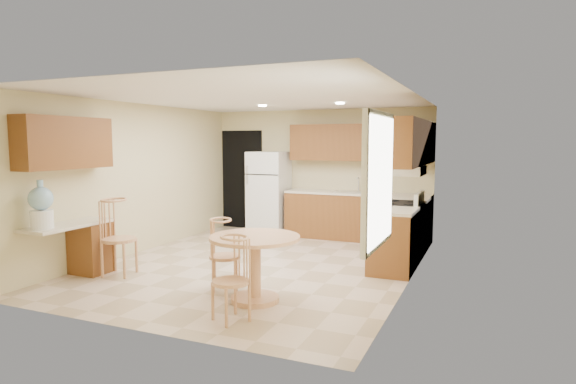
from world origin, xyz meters
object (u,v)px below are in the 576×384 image
at_px(water_crock, 41,207).
at_px(chair_table_b, 226,273).
at_px(refrigerator, 269,193).
at_px(dining_table, 255,259).
at_px(chair_desk, 113,231).
at_px(chair_table_a, 221,249).
at_px(stove, 401,231).

bearing_deg(water_crock, chair_table_b, -3.02).
relative_size(refrigerator, dining_table, 1.58).
relative_size(chair_table_b, chair_desk, 0.83).
height_order(chair_table_a, chair_desk, chair_desk).
distance_m(chair_desk, water_crock, 0.96).
bearing_deg(chair_table_b, chair_table_a, -27.25).
distance_m(dining_table, chair_desk, 2.27).
relative_size(chair_table_a, chair_table_b, 1.01).
height_order(refrigerator, stove, refrigerator).
distance_m(stove, chair_desk, 4.30).
distance_m(refrigerator, water_crock, 4.62).
height_order(stove, chair_table_a, stove).
relative_size(refrigerator, water_crock, 2.69).
xyz_separation_m(stove, chair_table_a, (-1.76, -2.52, 0.08)).
xyz_separation_m(refrigerator, water_crock, (-1.05, -4.49, 0.22)).
relative_size(chair_desk, water_crock, 1.72).
relative_size(dining_table, chair_table_a, 1.18).
bearing_deg(chair_table_b, refrigerator, -40.70).
bearing_deg(stove, dining_table, -114.27).
xyz_separation_m(chair_table_a, water_crock, (-2.16, -0.75, 0.50)).
bearing_deg(refrigerator, chair_table_a, -73.41).
height_order(chair_table_b, water_crock, water_crock).
xyz_separation_m(dining_table, water_crock, (-2.71, -0.59, 0.54)).
bearing_deg(chair_table_b, water_crock, 26.00).
xyz_separation_m(chair_table_a, chair_desk, (-1.71, -0.00, 0.10)).
relative_size(refrigerator, chair_desk, 1.57).
distance_m(refrigerator, chair_table_b, 4.95).
height_order(refrigerator, chair_table_b, refrigerator).
distance_m(stove, chair_table_b, 3.61).
height_order(refrigerator, water_crock, refrigerator).
bearing_deg(dining_table, water_crock, -167.77).
bearing_deg(chair_desk, stove, 113.79).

